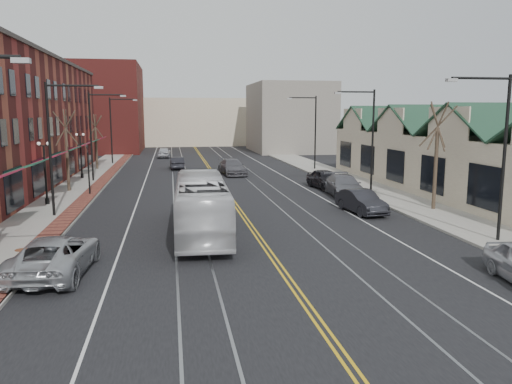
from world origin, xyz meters
name	(u,v)px	position (x,y,z in m)	size (l,w,h in m)	color
ground	(304,302)	(0.00, 0.00, 0.00)	(160.00, 160.00, 0.00)	black
sidewalk_left	(60,205)	(-12.00, 20.00, 0.07)	(4.00, 120.00, 0.15)	gray
sidewalk_right	(387,195)	(12.00, 20.00, 0.07)	(4.00, 120.00, 0.15)	gray
building_right	(460,165)	(18.00, 20.00, 2.30)	(8.00, 36.00, 4.60)	#C4B397
backdrop_left	(97,108)	(-16.00, 70.00, 7.00)	(14.00, 18.00, 14.00)	maroon
backdrop_mid	(192,122)	(0.00, 85.00, 4.50)	(22.00, 14.00, 9.00)	#C4B397
backdrop_right	(289,118)	(15.00, 65.00, 5.50)	(12.00, 16.00, 11.00)	slate
streetlight_l_1	(57,135)	(-11.05, 16.00, 5.03)	(3.33, 0.25, 8.00)	black
streetlight_l_2	(96,127)	(-11.05, 32.00, 5.03)	(3.33, 0.25, 8.00)	black
streetlight_l_3	(115,123)	(-11.05, 48.00, 5.03)	(3.33, 0.25, 8.00)	black
streetlight_r_0	(497,141)	(11.05, 6.00, 5.03)	(3.33, 0.25, 8.00)	black
streetlight_r_1	(368,130)	(11.05, 22.00, 5.03)	(3.33, 0.25, 8.00)	black
streetlight_r_2	(312,125)	(11.05, 38.00, 5.03)	(3.33, 0.25, 8.00)	black
lamppost_l_2	(45,174)	(-12.80, 20.00, 2.20)	(0.84, 0.28, 4.27)	black
lamppost_l_3	(81,157)	(-12.80, 34.00, 2.20)	(0.84, 0.28, 4.27)	black
tree_left_near	(67,149)	(-12.50, 26.00, 3.51)	(1.78, 1.37, 6.48)	#382B21
tree_left_far	(96,141)	(-12.50, 42.00, 3.28)	(1.66, 1.28, 6.02)	#382B21
tree_right_mid	(436,154)	(12.50, 14.00, 3.75)	(1.90, 1.46, 6.93)	#382B21
manhole_far	(22,250)	(-11.20, 8.00, 0.16)	(0.60, 0.60, 0.02)	#592D19
traffic_signal	(88,166)	(-10.60, 24.00, 2.35)	(0.18, 0.15, 3.80)	black
transit_bus	(201,205)	(-2.83, 10.30, 1.54)	(2.59, 11.05, 3.08)	silver
parked_suv	(55,255)	(-8.97, 4.55, 0.79)	(2.62, 5.69, 1.58)	#A9ACB1
parked_car_b	(361,202)	(7.59, 14.17, 0.74)	(1.56, 4.49, 1.48)	#222228
parked_car_c	(344,186)	(8.68, 20.47, 0.82)	(2.29, 5.62, 1.63)	slate
parked_car_d	(326,179)	(8.45, 24.35, 0.82)	(1.94, 4.81, 1.64)	black
distant_car_left	(177,163)	(-3.68, 41.46, 0.68)	(1.45, 4.16, 1.37)	black
distant_car_right	(232,167)	(1.87, 35.13, 0.81)	(2.26, 5.55, 1.61)	#59575E
distant_car_far	(164,152)	(-5.29, 56.35, 0.75)	(1.76, 4.38, 1.49)	#B5B6BC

